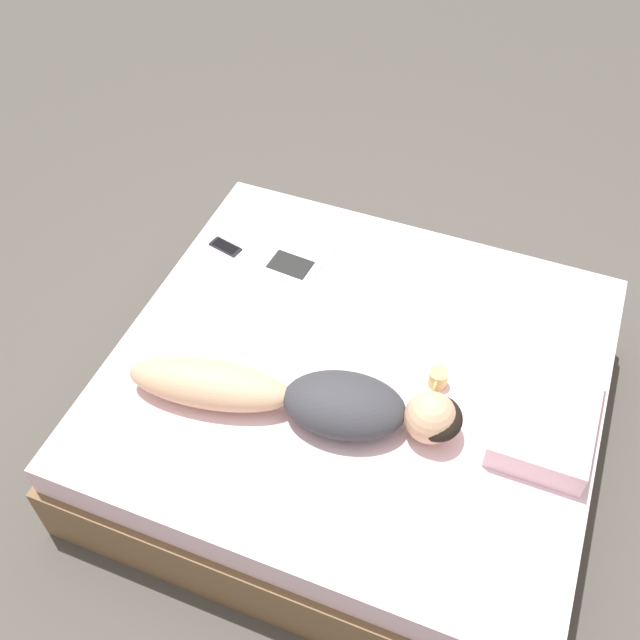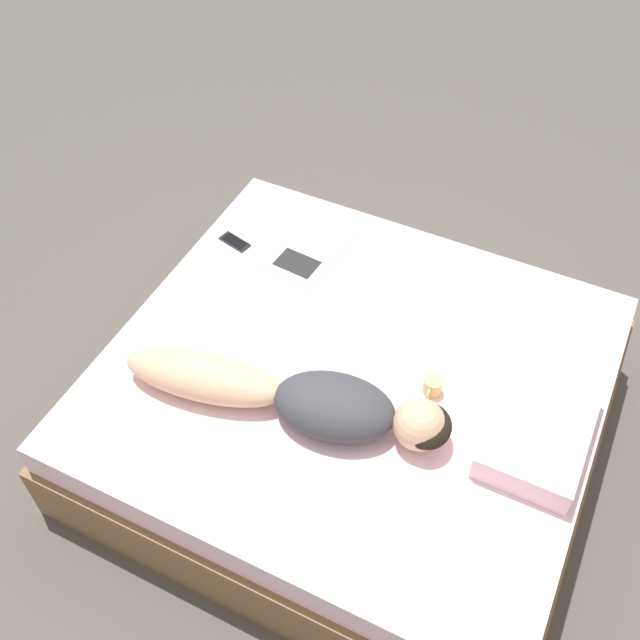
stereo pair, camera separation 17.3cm
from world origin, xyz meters
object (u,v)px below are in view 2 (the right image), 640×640
(open_magazine, at_px, (308,252))
(cell_phone, at_px, (235,242))
(person, at_px, (301,398))
(coffee_mug, at_px, (432,386))

(open_magazine, bearing_deg, cell_phone, -69.63)
(person, xyz_separation_m, cell_phone, (-0.75, -0.75, -0.09))
(coffee_mug, bearing_deg, person, -53.53)
(cell_phone, bearing_deg, open_magazine, 118.84)
(open_magazine, distance_m, coffee_mug, 0.98)
(coffee_mug, bearing_deg, cell_phone, -109.66)
(coffee_mug, height_order, cell_phone, coffee_mug)
(person, distance_m, coffee_mug, 0.55)
(coffee_mug, distance_m, cell_phone, 1.26)
(coffee_mug, xyz_separation_m, cell_phone, (-0.43, -1.19, -0.04))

